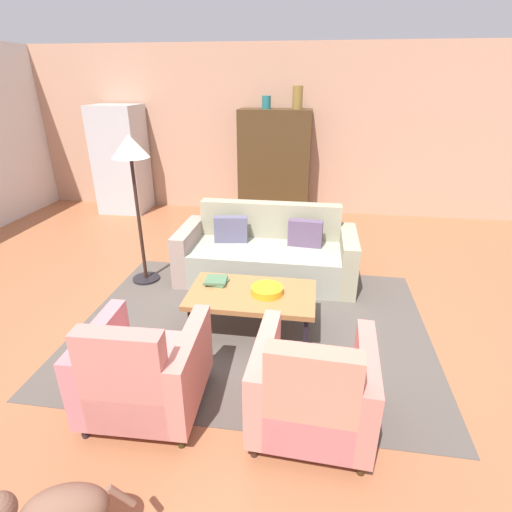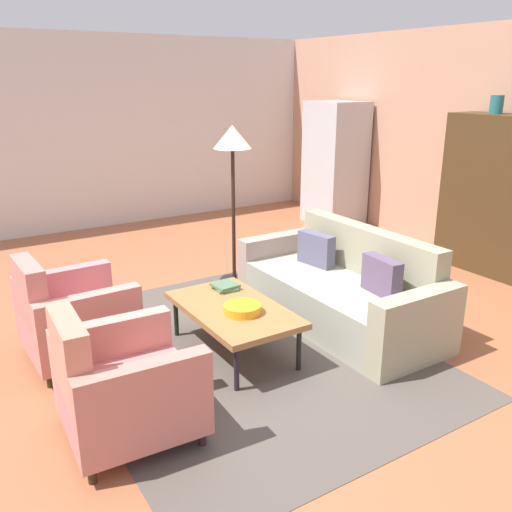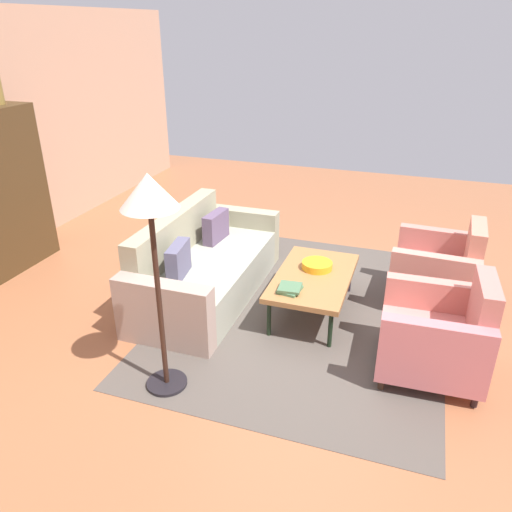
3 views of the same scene
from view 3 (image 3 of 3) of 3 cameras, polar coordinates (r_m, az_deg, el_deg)
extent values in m
plane|color=#9D5E3C|center=(4.93, 3.92, -6.64)|extent=(10.86, 10.86, 0.00)
cube|color=#524943|center=(4.99, 5.85, -6.21)|extent=(3.40, 2.60, 0.01)
cube|color=gray|center=(5.18, -5.41, -2.32)|extent=(1.74, 0.90, 0.42)
cube|color=gray|center=(5.23, -9.12, 0.43)|extent=(1.74, 0.18, 0.86)
cube|color=#9B9679|center=(5.95, -1.73, 2.59)|extent=(0.18, 0.90, 0.62)
cube|color=gray|center=(4.40, -10.53, -6.62)|extent=(0.18, 0.90, 0.62)
cube|color=#5B4863|center=(5.44, -4.63, 3.38)|extent=(0.41, 0.15, 0.32)
cube|color=#56536D|center=(4.70, -8.91, -0.52)|extent=(0.41, 0.18, 0.32)
cylinder|color=black|center=(4.52, 1.50, -7.17)|extent=(0.04, 0.04, 0.36)
cylinder|color=black|center=(5.41, 4.86, -1.44)|extent=(0.04, 0.04, 0.36)
cylinder|color=black|center=(4.41, 8.54, -8.35)|extent=(0.04, 0.04, 0.36)
cylinder|color=#261C27|center=(5.32, 10.72, -2.29)|extent=(0.04, 0.04, 0.36)
cube|color=#9E6A3B|center=(4.80, 6.62, -2.43)|extent=(1.20, 0.70, 0.05)
cylinder|color=#3C281D|center=(4.11, 14.20, -14.02)|extent=(0.05, 0.05, 0.10)
cylinder|color=#3C2C16|center=(4.66, 14.76, -8.85)|extent=(0.05, 0.05, 0.10)
cylinder|color=#2F1F21|center=(4.17, 23.83, -14.98)|extent=(0.05, 0.05, 0.10)
cylinder|color=#342911|center=(4.72, 23.10, -9.77)|extent=(0.05, 0.05, 0.10)
cube|color=#D37D76|center=(4.29, 19.37, -9.63)|extent=(0.59, 0.82, 0.30)
cube|color=#C7746B|center=(4.20, 24.33, -7.39)|extent=(0.56, 0.16, 0.78)
cube|color=#CA7176|center=(3.93, 19.73, -10.82)|extent=(0.15, 0.80, 0.56)
cube|color=#D47B6E|center=(4.51, 19.54, -5.87)|extent=(0.15, 0.80, 0.56)
cylinder|color=black|center=(5.13, 15.30, -5.55)|extent=(0.05, 0.05, 0.10)
cylinder|color=#351A20|center=(5.73, 16.18, -2.26)|extent=(0.05, 0.05, 0.10)
cylinder|color=#361F18|center=(5.14, 22.84, -6.73)|extent=(0.05, 0.05, 0.10)
cylinder|color=#392212|center=(5.73, 22.90, -3.32)|extent=(0.05, 0.05, 0.10)
cube|color=#C47173|center=(5.33, 19.62, -2.51)|extent=(0.60, 0.82, 0.30)
cube|color=tan|center=(5.24, 23.56, -0.73)|extent=(0.57, 0.17, 0.78)
cube|color=tan|center=(4.97, 19.60, -2.89)|extent=(0.16, 0.80, 0.56)
cube|color=#C57468|center=(5.58, 20.02, 0.20)|extent=(0.16, 0.80, 0.56)
cylinder|color=orange|center=(4.90, 7.03, -1.06)|extent=(0.30, 0.30, 0.07)
cube|color=#4D7A55|center=(4.48, 3.92, -3.89)|extent=(0.24, 0.21, 0.02)
cube|color=#496F4C|center=(4.47, 3.92, -3.61)|extent=(0.22, 0.21, 0.02)
cylinder|color=black|center=(4.11, -10.19, -14.15)|extent=(0.32, 0.32, 0.03)
cylinder|color=black|center=(3.69, -11.06, -5.23)|extent=(0.04, 0.04, 1.45)
cone|color=silver|center=(3.35, -12.25, 7.33)|extent=(0.40, 0.40, 0.24)
camera|label=1|loc=(5.31, 47.67, 13.83)|focal=27.99mm
camera|label=2|loc=(7.85, 29.21, 19.30)|focal=38.28mm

